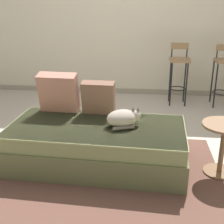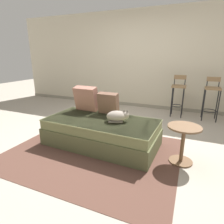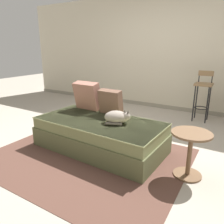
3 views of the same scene
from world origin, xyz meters
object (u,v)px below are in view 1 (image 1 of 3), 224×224
throw_pillow_middle (98,98)px  bar_stool_by_doorway (224,70)px  side_table (223,142)px  bar_stool_near_window (179,68)px  cat (123,118)px  couch (97,144)px  throw_pillow_corner (59,92)px

throw_pillow_middle → bar_stool_by_doorway: bearing=44.9°
throw_pillow_middle → side_table: 1.38m
bar_stool_near_window → bar_stool_by_doorway: size_ratio=1.01×
bar_stool_by_doorway → bar_stool_near_window: bearing=179.9°
cat → bar_stool_by_doorway: bearing=55.0°
couch → bar_stool_by_doorway: bearing=50.6°
couch → bar_stool_by_doorway: (1.73, 2.11, 0.35)m
couch → throw_pillow_corner: 0.76m
throw_pillow_corner → bar_stool_near_window: 2.30m
throw_pillow_middle → bar_stool_by_doorway: 2.48m
bar_stool_near_window → couch: bearing=-115.7°
cat → bar_stool_by_doorway: (1.45, 2.08, 0.05)m
throw_pillow_corner → cat: (0.76, -0.35, -0.14)m
throw_pillow_corner → side_table: throw_pillow_corner is taller
couch → throw_pillow_middle: bearing=94.8°
couch → bar_stool_near_window: (1.02, 2.11, 0.39)m
couch → throw_pillow_corner: bearing=142.4°
throw_pillow_middle → bar_stool_near_window: size_ratio=0.39×
couch → throw_pillow_middle: 0.54m
throw_pillow_corner → throw_pillow_middle: throw_pillow_corner is taller
couch → side_table: 1.27m
cat → bar_stool_by_doorway: bar_stool_by_doorway is taller
bar_stool_by_doorway → throw_pillow_corner: bearing=-142.0°
throw_pillow_middle → bar_stool_by_doorway: size_ratio=0.39×
couch → cat: bearing=6.1°
couch → throw_pillow_middle: size_ratio=4.93×
bar_stool_near_window → bar_stool_by_doorway: bearing=-0.1°
bar_stool_near_window → bar_stool_by_doorway: bar_stool_near_window is taller
bar_stool_by_doorway → side_table: bearing=-102.2°
couch → throw_pillow_corner: size_ratio=4.08×
throw_pillow_middle → cat: 0.46m
cat → bar_stool_near_window: bearing=70.4°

